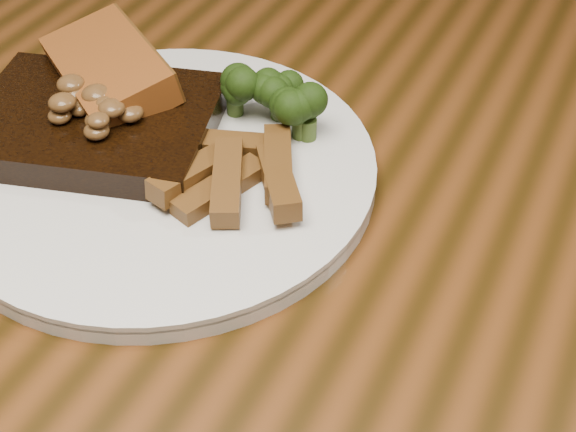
# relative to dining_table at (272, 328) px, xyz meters

# --- Properties ---
(dining_table) EXTENTS (1.60, 0.90, 0.75)m
(dining_table) POSITION_rel_dining_table_xyz_m (0.00, 0.00, 0.00)
(dining_table) COLOR #512A10
(dining_table) RESTS_ON ground
(chair_far) EXTENTS (0.48, 0.48, 0.96)m
(chair_far) POSITION_rel_dining_table_xyz_m (-0.04, 0.69, -0.13)
(chair_far) COLOR black
(chair_far) RESTS_ON ground
(plate) EXTENTS (0.35, 0.35, 0.01)m
(plate) POSITION_rel_dining_table_xyz_m (-0.10, 0.02, 0.10)
(plate) COLOR silver
(plate) RESTS_ON dining_table
(steak) EXTENTS (0.20, 0.18, 0.03)m
(steak) POSITION_rel_dining_table_xyz_m (-0.16, 0.03, 0.12)
(steak) COLOR black
(steak) RESTS_ON plate
(steak_bone) EXTENTS (0.14, 0.05, 0.02)m
(steak_bone) POSITION_rel_dining_table_xyz_m (-0.16, -0.03, 0.11)
(steak_bone) COLOR #C2B496
(steak_bone) RESTS_ON plate
(mushroom_pile) EXTENTS (0.06, 0.06, 0.03)m
(mushroom_pile) POSITION_rel_dining_table_xyz_m (-0.15, 0.02, 0.14)
(mushroom_pile) COLOR brown
(mushroom_pile) RESTS_ON steak
(garlic_bread) EXTENTS (0.14, 0.12, 0.03)m
(garlic_bread) POSITION_rel_dining_table_xyz_m (-0.17, 0.07, 0.12)
(garlic_bread) COLOR brown
(garlic_bread) RESTS_ON plate
(potato_wedges) EXTENTS (0.10, 0.10, 0.02)m
(potato_wedges) POSITION_rel_dining_table_xyz_m (-0.05, 0.02, 0.12)
(potato_wedges) COLOR brown
(potato_wedges) RESTS_ON plate
(broccoli_cluster) EXTENTS (0.08, 0.08, 0.04)m
(broccoli_cluster) POSITION_rel_dining_table_xyz_m (-0.05, 0.10, 0.12)
(broccoli_cluster) COLOR #1A330B
(broccoli_cluster) RESTS_ON plate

